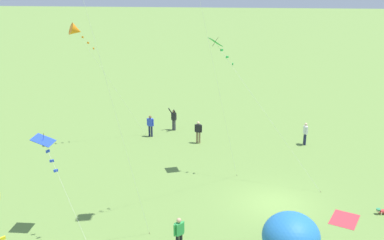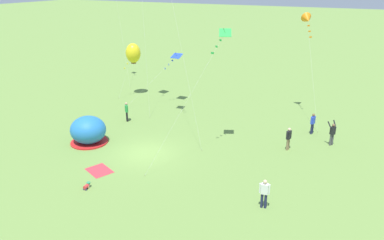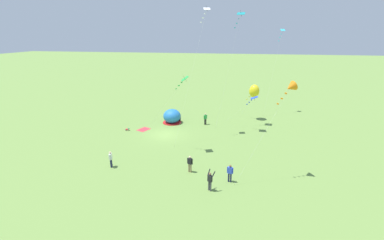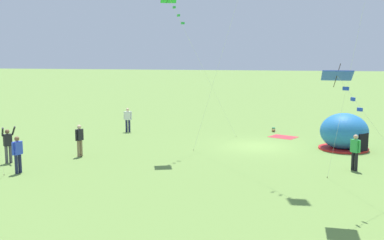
{
  "view_description": "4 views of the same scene",
  "coord_description": "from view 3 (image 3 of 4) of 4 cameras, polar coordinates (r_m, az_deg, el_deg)",
  "views": [
    {
      "loc": [
        -22.77,
        2.32,
        12.29
      ],
      "look_at": [
        3.55,
        5.0,
        3.61
      ],
      "focal_mm": 42.0,
      "sensor_mm": 36.0,
      "label": 1
    },
    {
      "loc": [
        13.62,
        -20.31,
        11.82
      ],
      "look_at": [
        3.05,
        1.25,
        2.64
      ],
      "focal_mm": 35.0,
      "sensor_mm": 36.0,
      "label": 2
    },
    {
      "loc": [
        30.65,
        9.25,
        12.78
      ],
      "look_at": [
        3.25,
        4.23,
        3.4
      ],
      "focal_mm": 24.0,
      "sensor_mm": 36.0,
      "label": 3
    },
    {
      "loc": [
        -2.54,
        26.53,
        5.32
      ],
      "look_at": [
        2.84,
        4.84,
        2.15
      ],
      "focal_mm": 42.0,
      "sensor_mm": 36.0,
      "label": 4
    }
  ],
  "objects": [
    {
      "name": "picnic_blanket",
      "position": [
        36.76,
        -10.68,
        -2.07
      ],
      "size": [
        2.08,
        1.88,
        0.01
      ],
      "primitive_type": "cube",
      "rotation": [
        0.0,
        0.0,
        -0.42
      ],
      "color": "#CC333D",
      "rests_on": "ground"
    },
    {
      "name": "toddler_crawling",
      "position": [
        36.82,
        -14.14,
        -2.0
      ],
      "size": [
        0.28,
        0.55,
        0.32
      ],
      "color": "red",
      "rests_on": "ground"
    },
    {
      "name": "ground_plane",
      "position": [
        34.48,
        -5.96,
        -3.26
      ],
      "size": [
        300.0,
        300.0,
        0.0
      ],
      "primitive_type": "plane",
      "color": "olive"
    },
    {
      "name": "kite_orange",
      "position": [
        23.48,
        21.04,
        6.79
      ],
      "size": [
        3.11,
        4.85,
        9.03
      ],
      "color": "silver",
      "rests_on": "ground"
    },
    {
      "name": "kite_teal",
      "position": [
        36.46,
        10.61,
        21.55
      ],
      "size": [
        2.68,
        3.24,
        15.68
      ],
      "color": "silver",
      "rests_on": "ground"
    },
    {
      "name": "kite_cyan",
      "position": [
        44.81,
        19.25,
        17.46
      ],
      "size": [
        3.57,
        2.53,
        13.62
      ],
      "color": "silver",
      "rests_on": "ground"
    },
    {
      "name": "kite_green",
      "position": [
        27.46,
        -2.09,
        8.6
      ],
      "size": [
        3.2,
        6.99,
        8.65
      ],
      "color": "silver",
      "rests_on": "ground"
    },
    {
      "name": "person_strolling",
      "position": [
        23.76,
        8.44,
        -11.44
      ],
      "size": [
        0.33,
        0.57,
        1.72
      ],
      "color": "#1E2347",
      "rests_on": "ground"
    },
    {
      "name": "person_watching_sky",
      "position": [
        25.04,
        -0.46,
        -9.56
      ],
      "size": [
        0.33,
        0.57,
        1.72
      ],
      "color": "#8C7251",
      "rests_on": "ground"
    },
    {
      "name": "person_near_tent",
      "position": [
        27.15,
        -17.62,
        -8.14
      ],
      "size": [
        0.58,
        0.3,
        1.72
      ],
      "color": "#1E2347",
      "rests_on": "ground"
    },
    {
      "name": "kite_blue",
      "position": [
        35.4,
        13.41,
        4.62
      ],
      "size": [
        4.17,
        4.15,
        5.1
      ],
      "color": "silver",
      "rests_on": "ground"
    },
    {
      "name": "popup_tent",
      "position": [
        38.68,
        -4.46,
        0.81
      ],
      "size": [
        2.81,
        2.81,
        2.1
      ],
      "color": "#2672BF",
      "rests_on": "ground"
    },
    {
      "name": "kite_white",
      "position": [
        32.4,
        2.93,
        22.33
      ],
      "size": [
        5.57,
        3.47,
        15.89
      ],
      "color": "silver",
      "rests_on": "ground"
    },
    {
      "name": "kite_yellow",
      "position": [
        40.44,
        13.66,
        6.24
      ],
      "size": [
        1.62,
        2.64,
        5.5
      ],
      "color": "silver",
      "rests_on": "ground"
    },
    {
      "name": "person_far_back",
      "position": [
        37.83,
        2.99,
        0.38
      ],
      "size": [
        0.43,
        0.46,
        1.72
      ],
      "color": "black",
      "rests_on": "ground"
    },
    {
      "name": "person_arms_raised",
      "position": [
        22.38,
        4.02,
        -13.21
      ],
      "size": [
        0.68,
        0.72,
        1.89
      ],
      "color": "#4C4C51",
      "rests_on": "ground"
    }
  ]
}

